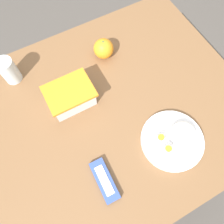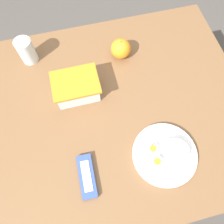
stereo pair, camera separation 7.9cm
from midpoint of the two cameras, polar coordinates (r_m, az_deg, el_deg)
ground_plane at (r=1.57m, az=1.29°, el=-10.99°), size 10.00×10.00×0.00m
table at (r=0.95m, az=2.10°, el=-2.68°), size 1.07×0.87×0.77m
food_container at (r=0.83m, az=-6.57°, el=5.95°), size 0.17×0.13×0.08m
orange_fruit at (r=0.93m, az=4.84°, el=15.93°), size 0.08×0.08×0.08m
rice_plate at (r=0.79m, az=16.96°, el=-10.65°), size 0.22×0.22×0.06m
candy_bar at (r=0.75m, az=-3.50°, el=-16.78°), size 0.05×0.14×0.02m
drinking_glass at (r=0.95m, az=-19.21°, el=14.63°), size 0.07×0.07×0.11m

